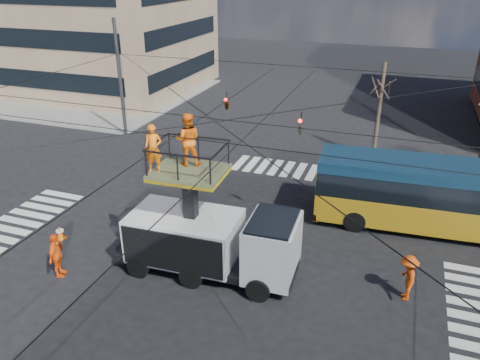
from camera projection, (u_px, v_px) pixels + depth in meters
The scene contains 10 objects.
ground at pixel (219, 258), 19.40m from camera, with size 120.00×120.00×0.00m, color black.
sidewalk_nw at pixel (95, 94), 43.77m from camera, with size 18.00×18.00×0.12m, color slate.
crosswalks at pixel (219, 258), 19.40m from camera, with size 22.40×22.40×0.02m, color silver, non-canonical shape.
overhead_network at pixel (219, 159), 17.98m from camera, with size 24.24×24.24×8.00m.
tree_a at pixel (382, 85), 27.47m from camera, with size 2.00×2.00×6.00m.
utility_truck at pixel (211, 226), 17.74m from camera, with size 7.09×2.88×6.27m.
city_bus at pixel (458, 197), 20.65m from camera, with size 12.45×3.41×3.20m.
traffic_cone at pixel (60, 233), 20.65m from camera, with size 0.36×0.36×0.62m, color #D85209.
worker_ground at pixel (57, 256), 17.94m from camera, with size 1.08×0.45×1.84m, color #FF5A10.
flagger at pixel (408, 278), 16.71m from camera, with size 1.15×0.66×1.78m, color #ED4F0F.
Camera 1 is at (6.33, -15.01, 11.07)m, focal length 35.00 mm.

